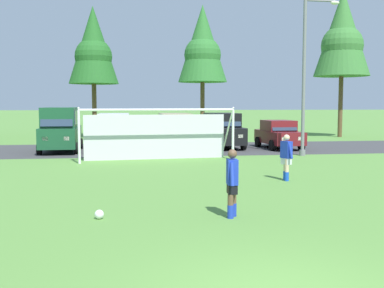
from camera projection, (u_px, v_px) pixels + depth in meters
ground_plane at (173, 164)px, 21.11m from camera, size 400.00×400.00×0.00m
parking_lot_strip at (161, 149)px, 28.16m from camera, size 52.00×8.40×0.01m
soccer_ball at (99, 214)px, 10.98m from camera, size 0.22×0.22×0.22m
soccer_goal at (156, 133)px, 22.68m from camera, size 7.55×2.56×2.57m
player_midfield_center at (232, 183)px, 11.08m from camera, size 0.27×0.73×1.64m
player_defender_far at (286, 157)px, 16.49m from camera, size 0.37×0.74×1.64m
parked_car_slot_far_left at (61, 128)px, 26.63m from camera, size 2.29×4.85×2.52m
parked_car_slot_left at (114, 131)px, 27.51m from camera, size 2.19×4.63×2.16m
parked_car_slot_center_left at (175, 131)px, 27.68m from camera, size 2.16×4.61×2.16m
parked_car_slot_center at (222, 130)px, 28.87m from camera, size 2.25×4.66×2.16m
parked_car_slot_center_right at (279, 134)px, 28.52m from camera, size 2.17×4.27×1.72m
tree_mid_left at (93, 48)px, 36.40m from camera, size 3.88×3.88×10.35m
tree_center_back at (203, 46)px, 38.87m from camera, size 4.11×4.11×10.96m
tree_mid_right at (342, 36)px, 37.94m from camera, size 4.51×4.51×12.02m
street_lamp at (307, 75)px, 24.23m from camera, size 2.00×0.32×8.13m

